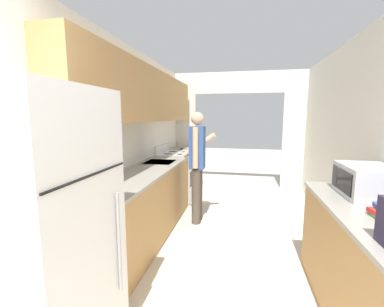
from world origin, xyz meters
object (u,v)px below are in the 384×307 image
refrigerator (40,234)px  knife (182,149)px  microwave (367,181)px  range_oven (177,176)px  person (197,164)px

refrigerator → knife: 3.92m
refrigerator → knife: refrigerator is taller
refrigerator → microwave: bearing=27.1°
refrigerator → range_oven: refrigerator is taller
range_oven → person: (0.57, -0.97, 0.42)m
refrigerator → range_oven: 3.38m
microwave → knife: microwave is taller
person → knife: 1.65m
refrigerator → person: size_ratio=1.07×
range_oven → knife: bearing=93.3°
microwave → knife: size_ratio=1.78×
range_oven → person: size_ratio=0.63×
range_oven → knife: size_ratio=3.51×
microwave → knife: 3.62m
range_oven → knife: (-0.03, 0.57, 0.44)m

